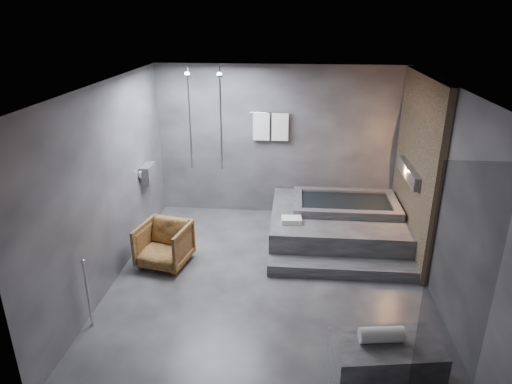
# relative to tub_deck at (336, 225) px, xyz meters

# --- Properties ---
(room) EXTENTS (5.00, 5.04, 2.82)m
(room) POSITION_rel_tub_deck_xyz_m (-0.65, -1.21, 1.48)
(room) COLOR #292A2C
(room) RESTS_ON ground
(tub_deck) EXTENTS (2.20, 2.00, 0.50)m
(tub_deck) POSITION_rel_tub_deck_xyz_m (0.00, 0.00, 0.00)
(tub_deck) COLOR #2E2E30
(tub_deck) RESTS_ON ground
(tub_step) EXTENTS (2.20, 0.36, 0.18)m
(tub_step) POSITION_rel_tub_deck_xyz_m (0.00, -1.18, -0.16)
(tub_step) COLOR #2E2E30
(tub_step) RESTS_ON ground
(concrete_bench) EXTENTS (1.18, 0.77, 0.49)m
(concrete_bench) POSITION_rel_tub_deck_xyz_m (0.25, -3.28, -0.00)
(concrete_bench) COLOR #313234
(concrete_bench) RESTS_ON ground
(driftwood_chair) EXTENTS (0.85, 0.86, 0.67)m
(driftwood_chair) POSITION_rel_tub_deck_xyz_m (-2.69, -1.12, 0.09)
(driftwood_chair) COLOR #422710
(driftwood_chair) RESTS_ON ground
(rolled_towel) EXTENTS (0.48, 0.23, 0.16)m
(rolled_towel) POSITION_rel_tub_deck_xyz_m (0.20, -3.26, 0.33)
(rolled_towel) COLOR white
(rolled_towel) RESTS_ON concrete_bench
(deck_towel) EXTENTS (0.34, 0.26, 0.08)m
(deck_towel) POSITION_rel_tub_deck_xyz_m (-0.77, -0.51, 0.29)
(deck_towel) COLOR silver
(deck_towel) RESTS_ON tub_deck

